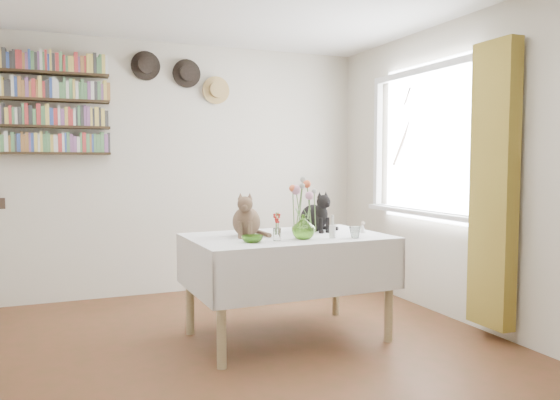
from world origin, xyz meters
name	(u,v)px	position (x,y,z in m)	size (l,w,h in m)	color
room	(243,174)	(0.00, 0.00, 1.25)	(4.08, 4.58, 2.58)	brown
window	(424,154)	(1.97, 0.80, 1.40)	(0.12, 1.52, 1.32)	white
curtain	(494,185)	(1.90, -0.12, 1.15)	(0.12, 0.38, 2.10)	brown
dining_table	(287,261)	(0.50, 0.48, 0.58)	(1.48, 0.98, 0.78)	white
tabby_cat	(246,214)	(0.21, 0.57, 0.94)	(0.22, 0.28, 0.33)	brown
black_cat	(314,211)	(0.80, 0.63, 0.94)	(0.22, 0.27, 0.32)	black
flower_vase	(304,227)	(0.54, 0.27, 0.86)	(0.17, 0.17, 0.18)	#90D14F
green_bowl	(252,239)	(0.15, 0.25, 0.80)	(0.15, 0.15, 0.05)	#90D14F
drinking_glass	(355,232)	(0.91, 0.18, 0.82)	(0.09, 0.09, 0.08)	white
candlestick	(332,230)	(0.75, 0.23, 0.83)	(0.05, 0.05, 0.17)	white
berry_jar	(277,227)	(0.34, 0.26, 0.87)	(0.06, 0.06, 0.22)	white
porcelain_figurine	(363,228)	(1.11, 0.41, 0.81)	(0.05, 0.05, 0.09)	white
flower_bouquet	(303,191)	(0.54, 0.28, 1.11)	(0.17, 0.13, 0.39)	#4C7233
bookshelf_unit	(52,104)	(-1.10, 2.16, 1.84)	(1.00, 0.16, 0.91)	#322414
wall_hats	(184,76)	(0.12, 2.19, 2.17)	(0.98, 0.09, 0.48)	black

